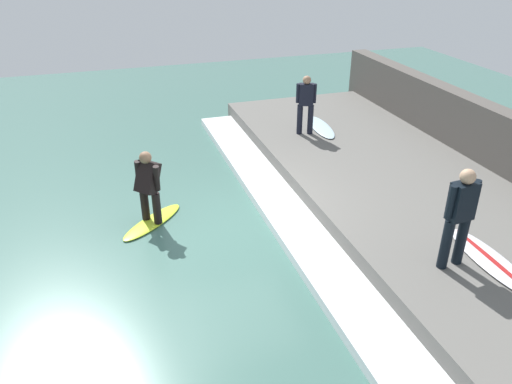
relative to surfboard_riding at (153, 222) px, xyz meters
name	(u,v)px	position (x,y,z in m)	size (l,w,h in m)	color
ground_plane	(233,226)	(1.55, -0.61, -0.03)	(28.00, 28.00, 0.00)	#426B60
concrete_ledge	(398,189)	(5.35, -0.61, 0.22)	(4.40, 12.74, 0.49)	#66635E
back_wall	(495,149)	(7.80, -0.61, 0.87)	(0.50, 13.38, 1.80)	#544F49
wave_foam_crest	(285,213)	(2.68, -0.61, 0.07)	(0.94, 12.10, 0.19)	white
surfboard_riding	(153,222)	(0.00, 0.00, 0.00)	(1.54, 1.46, 0.06)	#BFE02D
surfer_riding	(148,184)	(0.00, 0.00, 0.88)	(0.61, 0.61, 1.53)	black
surfer_waiting_near	(306,102)	(4.43, 2.58, 1.34)	(0.50, 0.33, 1.56)	black
surfboard_waiting_near	(321,127)	(5.03, 2.83, 0.49)	(0.72, 1.84, 0.06)	silver
surfer_waiting_far	(460,213)	(4.38, -3.63, 1.43)	(0.58, 0.28, 1.72)	black
surfboard_waiting_far	(491,261)	(5.08, -3.79, 0.49)	(0.63, 2.05, 0.07)	silver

